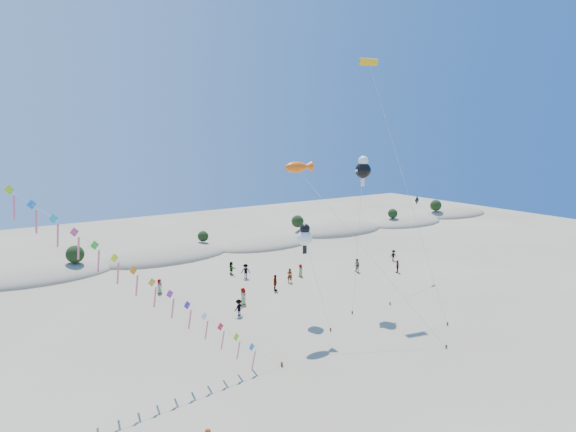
{
  "coord_description": "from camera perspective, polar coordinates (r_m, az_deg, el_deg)",
  "views": [
    {
      "loc": [
        -21.86,
        -19.72,
        17.45
      ],
      "look_at": [
        0.39,
        14.0,
        10.4
      ],
      "focal_mm": 30.0,
      "sensor_mm": 36.0,
      "label": 1
    }
  ],
  "objects": [
    {
      "name": "ground",
      "position": [
        34.22,
        13.37,
        -21.05
      ],
      "size": [
        160.0,
        160.0,
        0.0
      ],
      "primitive_type": "plane",
      "color": "#84795B",
      "rests_on": "ground"
    },
    {
      "name": "dune_ridge",
      "position": [
        70.94,
        -13.58,
        -4.54
      ],
      "size": [
        145.3,
        11.49,
        5.57
      ],
      "color": "gray",
      "rests_on": "ground"
    },
    {
      "name": "fish_kite",
      "position": [
        43.01,
        1.32,
        5.77
      ],
      "size": [
        8.21,
        12.17,
        14.9
      ],
      "color": "#3F2D1E",
      "rests_on": "ground"
    },
    {
      "name": "cartoon_kite_low",
      "position": [
        45.4,
        2.01,
        -2.4
      ],
      "size": [
        1.46,
        5.31,
        8.99
      ],
      "color": "#3F2D1E",
      "rests_on": "ground"
    },
    {
      "name": "dark_kite",
      "position": [
        57.57,
        14.3,
        -1.08
      ],
      "size": [
        10.79,
        6.33,
        9.85
      ],
      "color": "#3F2D1E",
      "rests_on": "ground"
    },
    {
      "name": "parafoil_kite",
      "position": [
        52.44,
        9.75,
        16.83
      ],
      "size": [
        2.12,
        12.29,
        24.99
      ],
      "color": "#3F2D1E",
      "rests_on": "ground"
    },
    {
      "name": "beachgoers",
      "position": [
        56.87,
        -0.6,
        -7.09
      ],
      "size": [
        32.35,
        13.94,
        1.83
      ],
      "color": "slate",
      "rests_on": "ground"
    },
    {
      "name": "cartoon_kite_high",
      "position": [
        49.08,
        8.88,
        5.56
      ],
      "size": [
        4.25,
        3.36,
        15.14
      ],
      "color": "#3F2D1E",
      "rests_on": "ground"
    },
    {
      "name": "kite_train",
      "position": [
        33.16,
        -24.77,
        -1.36
      ],
      "size": [
        25.84,
        7.38,
        22.17
      ],
      "color": "#3F2D1E",
      "rests_on": "ground"
    }
  ]
}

